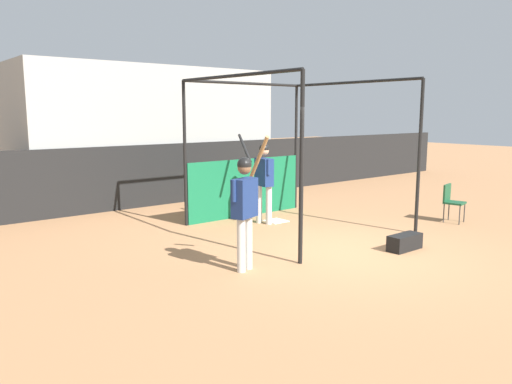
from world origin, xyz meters
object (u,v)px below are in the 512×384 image
at_px(player_waiting, 245,203).
at_px(folding_chair, 451,199).
at_px(equipment_bag, 405,242).
at_px(player_batter, 263,175).

height_order(player_waiting, folding_chair, player_waiting).
xyz_separation_m(folding_chair, equipment_bag, (-2.76, -0.73, -0.38)).
bearing_deg(player_batter, equipment_bag, -160.50).
xyz_separation_m(player_waiting, equipment_bag, (2.91, -0.87, -0.92)).
relative_size(player_batter, player_waiting, 0.94).
height_order(player_batter, player_waiting, player_waiting).
height_order(player_batter, folding_chair, player_batter).
distance_m(player_batter, folding_chair, 4.21).
bearing_deg(folding_chair, player_batter, -49.00).
relative_size(folding_chair, equipment_bag, 1.20).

